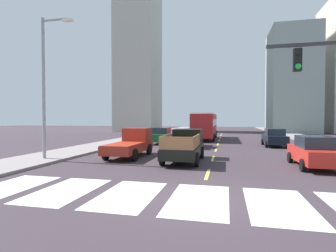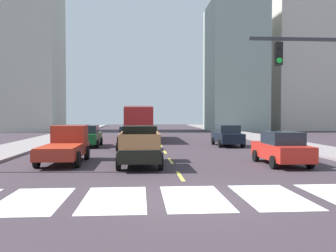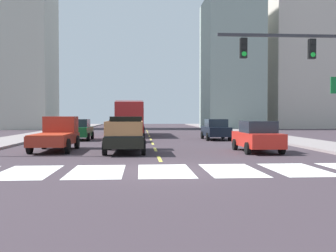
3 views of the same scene
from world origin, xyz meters
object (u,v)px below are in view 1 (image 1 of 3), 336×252
at_px(sedan_mid, 162,136).
at_px(sedan_near_right, 314,152).
at_px(sedan_near_left, 274,137).
at_px(streetlight_left, 46,82).
at_px(city_bus, 205,124).
at_px(pickup_dark, 132,143).
at_px(pickup_stakebed, 185,146).
at_px(sedan_far, 191,138).

bearing_deg(sedan_mid, sedan_near_right, -42.10).
xyz_separation_m(sedan_near_left, streetlight_left, (-15.65, -12.24, 4.11)).
distance_m(sedan_near_right, streetlight_left, 16.39).
height_order(city_bus, sedan_near_left, city_bus).
bearing_deg(pickup_dark, sedan_near_left, 40.92).
bearing_deg(pickup_stakebed, sedan_far, 95.82).
bearing_deg(sedan_mid, pickup_dark, -86.20).
relative_size(pickup_stakebed, pickup_dark, 1.00).
bearing_deg(city_bus, sedan_near_right, -67.47).
height_order(pickup_stakebed, sedan_near_left, pickup_stakebed).
distance_m(city_bus, sedan_near_left, 10.19).
distance_m(pickup_stakebed, sedan_far, 8.00).
relative_size(pickup_dark, streetlight_left, 0.58).
xyz_separation_m(sedan_mid, streetlight_left, (-4.40, -12.56, 4.11)).
bearing_deg(streetlight_left, pickup_stakebed, 12.94).
distance_m(pickup_dark, streetlight_left, 6.83).
height_order(pickup_stakebed, streetlight_left, streetlight_left).
height_order(sedan_near_left, sedan_near_right, same).
xyz_separation_m(pickup_stakebed, pickup_dark, (-4.00, 1.09, -0.02)).
bearing_deg(pickup_stakebed, sedan_near_left, 56.54).
xyz_separation_m(sedan_near_left, sedan_far, (-7.74, -2.29, 0.00)).
height_order(sedan_mid, streetlight_left, streetlight_left).
bearing_deg(sedan_mid, pickup_stakebed, -65.75).
height_order(city_bus, streetlight_left, streetlight_left).
xyz_separation_m(pickup_dark, sedan_near_right, (11.25, -1.87, -0.06)).
xyz_separation_m(pickup_stakebed, sedan_near_left, (7.08, 10.27, -0.08)).
height_order(city_bus, sedan_mid, city_bus).
relative_size(city_bus, sedan_near_left, 2.45).
relative_size(city_bus, sedan_near_right, 2.45).
bearing_deg(pickup_stakebed, sedan_mid, 112.63).
relative_size(sedan_near_right, sedan_mid, 1.00).
bearing_deg(streetlight_left, sedan_mid, 70.68).
height_order(pickup_dark, streetlight_left, streetlight_left).
distance_m(pickup_stakebed, sedan_mid, 11.38).
height_order(sedan_far, sedan_mid, same).
bearing_deg(sedan_near_left, streetlight_left, -139.74).
height_order(pickup_dark, sedan_mid, pickup_dark).
bearing_deg(sedan_near_right, sedan_far, 131.58).
bearing_deg(pickup_stakebed, city_bus, 91.57).
relative_size(sedan_far, sedan_near_right, 1.00).
xyz_separation_m(pickup_stakebed, city_bus, (-0.13, 17.38, 1.02)).
xyz_separation_m(pickup_dark, sedan_mid, (-0.17, 9.50, -0.06)).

